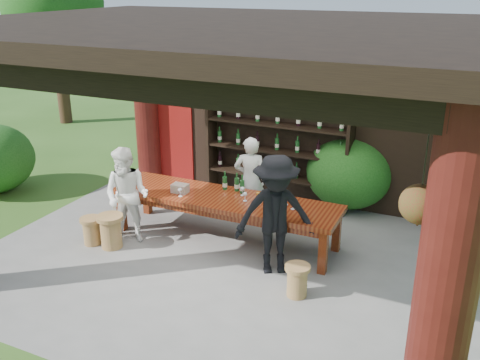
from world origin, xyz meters
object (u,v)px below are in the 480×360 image
at_px(guest_woman, 127,196).
at_px(stool_far_left, 92,230).
at_px(wine_shelf, 277,139).
at_px(tasting_table, 225,204).
at_px(stool_near_left, 111,231).
at_px(host, 250,180).
at_px(guest_man, 276,215).
at_px(napkin_basket, 180,188).
at_px(stool_near_right, 297,280).

bearing_deg(guest_woman, stool_far_left, -150.82).
distance_m(wine_shelf, stool_far_left, 3.70).
height_order(tasting_table, stool_near_left, tasting_table).
bearing_deg(tasting_table, host, 85.31).
bearing_deg(stool_far_left, guest_man, 8.75).
height_order(wine_shelf, napkin_basket, wine_shelf).
relative_size(stool_near_left, stool_near_right, 1.20).
xyz_separation_m(stool_near_right, host, (-1.55, 1.93, 0.53)).
distance_m(tasting_table, napkin_basket, 0.78).
bearing_deg(wine_shelf, guest_man, -68.96).
bearing_deg(stool_near_right, stool_far_left, 179.40).
relative_size(host, guest_man, 0.86).
height_order(stool_far_left, host, host).
relative_size(host, guest_woman, 0.98).
bearing_deg(wine_shelf, guest_woman, -121.02).
distance_m(guest_woman, napkin_basket, 0.85).
height_order(tasting_table, guest_man, guest_man).
bearing_deg(host, napkin_basket, 29.58).
bearing_deg(guest_woman, host, 36.86).
xyz_separation_m(wine_shelf, stool_near_right, (1.48, -2.98, -0.99)).
relative_size(tasting_table, guest_man, 2.12).
height_order(stool_near_left, host, host).
height_order(stool_far_left, guest_man, guest_man).
distance_m(wine_shelf, host, 1.15).
xyz_separation_m(wine_shelf, host, (-0.08, -1.05, -0.47)).
xyz_separation_m(tasting_table, guest_woman, (-1.40, -0.67, 0.15)).
bearing_deg(wine_shelf, stool_near_right, -63.61).
height_order(stool_near_left, stool_near_right, stool_near_left).
bearing_deg(napkin_basket, stool_far_left, -140.51).
bearing_deg(napkin_basket, guest_man, -14.11).
bearing_deg(tasting_table, stool_far_left, -150.86).
height_order(wine_shelf, host, wine_shelf).
relative_size(tasting_table, stool_near_right, 8.28).
relative_size(wine_shelf, stool_near_right, 6.16).
bearing_deg(stool_near_left, tasting_table, 33.54).
distance_m(wine_shelf, napkin_basket, 2.25).
relative_size(guest_woman, guest_man, 0.88).
distance_m(stool_near_right, host, 2.53).
distance_m(tasting_table, host, 0.86).
bearing_deg(guest_woman, stool_near_left, -117.92).
height_order(tasting_table, host, host).
bearing_deg(stool_near_right, wine_shelf, 116.39).
bearing_deg(guest_man, stool_near_left, 159.76).
bearing_deg(guest_woman, guest_man, -7.11).
xyz_separation_m(stool_near_right, guest_man, (-0.52, 0.49, 0.65)).
distance_m(wine_shelf, guest_woman, 3.03).
height_order(host, guest_man, guest_man).
relative_size(tasting_table, host, 2.45).
height_order(guest_man, napkin_basket, guest_man).
height_order(stool_near_right, host, host).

